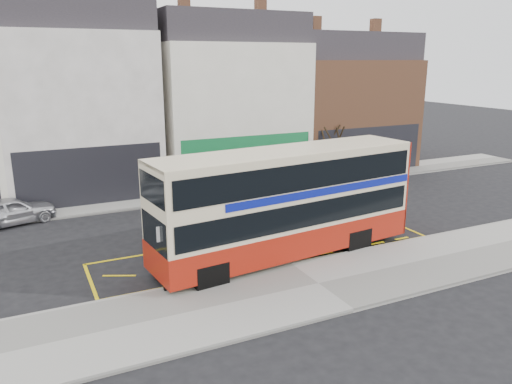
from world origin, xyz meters
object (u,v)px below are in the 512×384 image
car_silver (11,211)px  double_decker_bus (287,202)px  bus_stop_post (165,237)px  car_white (354,176)px  car_grey (209,195)px  street_tree_right (332,133)px

car_silver → double_decker_bus: bearing=-149.2°
bus_stop_post → car_silver: bearing=112.3°
bus_stop_post → car_white: (14.26, 9.04, -1.31)m
double_decker_bus → car_white: bearing=34.8°
bus_stop_post → car_grey: 10.26m
double_decker_bus → car_silver: (-9.78, 9.05, -1.58)m
double_decker_bus → car_grey: bearing=86.4°
car_silver → car_grey: bearing=-114.0°
bus_stop_post → car_white: size_ratio=0.65×
bus_stop_post → car_grey: bearing=59.6°
car_white → double_decker_bus: bearing=123.7°
car_grey → car_white: (9.43, 0.09, 0.06)m
car_grey → bus_stop_post: bearing=134.5°
car_silver → street_tree_right: size_ratio=0.88×
car_grey → car_silver: bearing=65.2°
car_white → street_tree_right: bearing=0.1°
car_white → bus_stop_post: bearing=115.2°
car_silver → car_white: 18.91m
double_decker_bus → car_grey: double_decker_bus is taller
bus_stop_post → street_tree_right: bearing=36.7°
bus_stop_post → car_silver: 11.28m
car_white → street_tree_right: 3.22m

